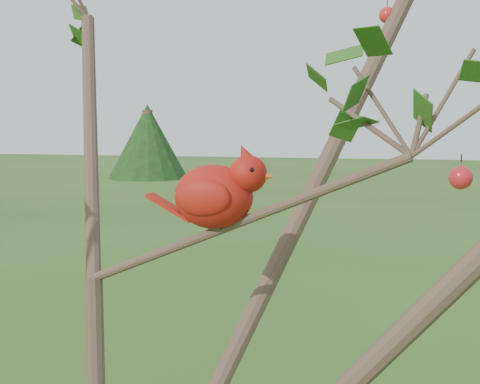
% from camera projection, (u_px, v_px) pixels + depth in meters
% --- Properties ---
extents(crabapple_tree, '(2.35, 2.05, 2.95)m').
position_uv_depth(crabapple_tree, '(98.00, 200.00, 1.16)').
color(crabapple_tree, '#3B2920').
rests_on(crabapple_tree, ground).
extents(cardinal, '(0.24, 0.13, 0.17)m').
position_uv_depth(cardinal, '(218.00, 193.00, 1.21)').
color(cardinal, red).
rests_on(cardinal, ground).
extents(distant_trees, '(37.40, 18.88, 3.35)m').
position_uv_depth(distant_trees, '(434.00, 142.00, 25.00)').
color(distant_trees, '#3B2920').
rests_on(distant_trees, ground).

